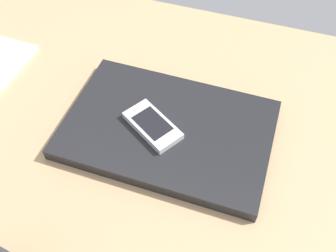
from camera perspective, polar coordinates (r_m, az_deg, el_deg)
desk_surface at (r=66.21cm, az=-2.84°, el=-3.60°), size 120.00×80.00×3.00cm
laptop_closed at (r=65.53cm, az=0.00°, el=-0.48°), size 34.83×23.20×2.22cm
cell_phone_on_laptop at (r=63.91cm, az=-2.42°, el=0.12°), size 11.38×9.70×1.33cm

